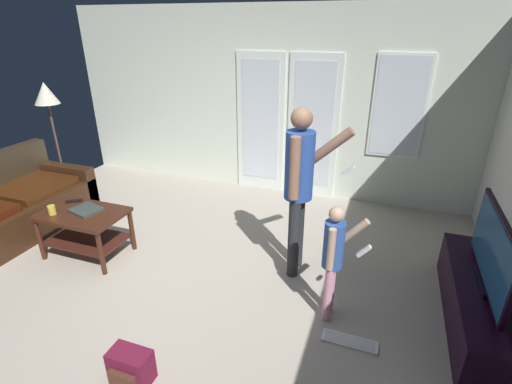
% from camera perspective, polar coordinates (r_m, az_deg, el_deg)
% --- Properties ---
extents(ground_plane, '(6.00, 5.42, 0.02)m').
position_cam_1_polar(ground_plane, '(3.81, -12.71, -14.33)').
color(ground_plane, '#ACA192').
extents(wall_back_with_doors, '(6.00, 0.09, 2.60)m').
position_cam_1_polar(wall_back_with_doors, '(5.50, 1.67, 13.02)').
color(wall_back_with_doors, silver).
rests_on(wall_back_with_doors, ground_plane).
extents(leather_couch, '(0.93, 2.06, 0.88)m').
position_cam_1_polar(leather_couch, '(5.33, -34.17, -2.70)').
color(leather_couch, '#351E10').
rests_on(leather_couch, ground_plane).
extents(coffee_table, '(0.86, 0.57, 0.51)m').
position_cam_1_polar(coffee_table, '(4.42, -24.47, -4.43)').
color(coffee_table, '#3B1D11').
rests_on(coffee_table, ground_plane).
extents(tv_stand, '(0.43, 1.60, 0.40)m').
position_cam_1_polar(tv_stand, '(3.74, 30.43, -14.39)').
color(tv_stand, black).
rests_on(tv_stand, ground_plane).
extents(flat_screen_tv, '(0.08, 1.18, 0.61)m').
position_cam_1_polar(flat_screen_tv, '(3.47, 32.15, -7.62)').
color(flat_screen_tv, black).
rests_on(flat_screen_tv, tv_stand).
extents(person_adult, '(0.61, 0.45, 1.67)m').
position_cam_1_polar(person_adult, '(3.52, 6.67, 1.87)').
color(person_adult, '#272A2D').
rests_on(person_adult, ground_plane).
extents(person_child, '(0.37, 0.28, 1.05)m').
position_cam_1_polar(person_child, '(3.14, 11.67, -9.16)').
color(person_child, pink).
rests_on(person_child, ground_plane).
extents(floor_lamp, '(0.32, 0.32, 1.60)m').
position_cam_1_polar(floor_lamp, '(6.03, -29.02, 12.10)').
color(floor_lamp, '#302827').
rests_on(floor_lamp, ground_plane).
extents(backpack, '(0.30, 0.21, 0.25)m').
position_cam_1_polar(backpack, '(3.04, -18.42, -23.80)').
color(backpack, maroon).
rests_on(backpack, ground_plane).
extents(loose_keyboard, '(0.44, 0.14, 0.02)m').
position_cam_1_polar(loose_keyboard, '(3.32, 13.95, -21.01)').
color(loose_keyboard, white).
rests_on(loose_keyboard, ground_plane).
extents(laptop_closed, '(0.35, 0.32, 0.03)m').
position_cam_1_polar(laptop_closed, '(4.37, -24.24, -2.47)').
color(laptop_closed, '#353C38').
rests_on(laptop_closed, coffee_table).
extents(cup_near_edge, '(0.07, 0.07, 0.10)m').
position_cam_1_polar(cup_near_edge, '(4.43, -28.45, -2.40)').
color(cup_near_edge, gold).
rests_on(cup_near_edge, coffee_table).
extents(tv_remote_black, '(0.17, 0.13, 0.02)m').
position_cam_1_polar(tv_remote_black, '(4.64, -25.77, -1.25)').
color(tv_remote_black, black).
rests_on(tv_remote_black, coffee_table).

